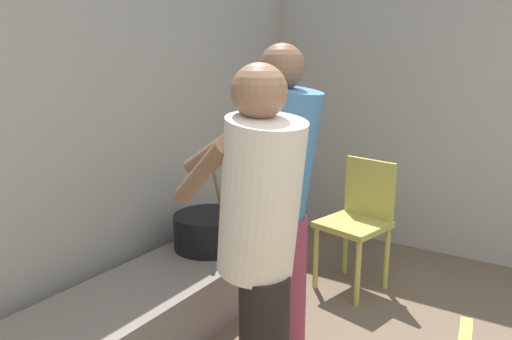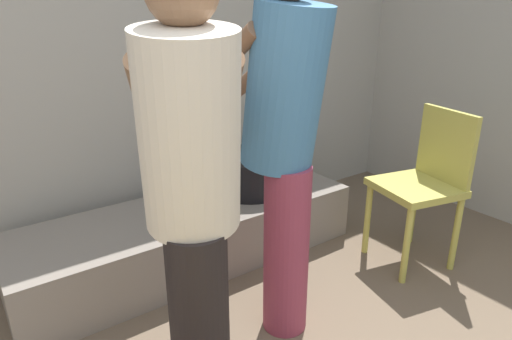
{
  "view_description": "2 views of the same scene",
  "coord_description": "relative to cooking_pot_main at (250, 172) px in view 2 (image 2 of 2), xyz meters",
  "views": [
    {
      "loc": [
        -1.32,
        0.2,
        1.56
      ],
      "look_at": [
        0.41,
        1.32,
        1.07
      ],
      "focal_mm": 33.84,
      "sensor_mm": 36.0,
      "label": 1
    },
    {
      "loc": [
        -0.43,
        -0.0,
        1.39
      ],
      "look_at": [
        0.67,
        1.52,
        0.7
      ],
      "focal_mm": 30.97,
      "sensor_mm": 36.0,
      "label": 2
    }
  ],
  "objects": [
    {
      "name": "block_enclosure_rear",
      "position": [
        -1.02,
        0.49,
        0.61
      ],
      "size": [
        5.56,
        0.2,
        2.12
      ],
      "primitive_type": "cube",
      "color": "#9E998E",
      "rests_on": "ground_plane"
    },
    {
      "name": "chair_olive",
      "position": [
        0.64,
        -0.77,
        0.05
      ],
      "size": [
        0.48,
        0.48,
        0.88
      ],
      "color": "#B2A847",
      "rests_on": "ground_plane"
    },
    {
      "name": "cook_in_cream_shirt",
      "position": [
        -0.88,
        -0.95,
        0.43
      ],
      "size": [
        0.57,
        0.72,
        1.54
      ],
      "color": "black",
      "rests_on": "ground_plane"
    },
    {
      "name": "cook_in_blue_shirt",
      "position": [
        -0.36,
        -0.75,
        0.48
      ],
      "size": [
        0.39,
        0.7,
        1.62
      ],
      "color": "#8C3347",
      "rests_on": "ground_plane"
    },
    {
      "name": "hearth_ledge",
      "position": [
        -0.44,
        -0.03,
        -0.28
      ],
      "size": [
        1.94,
        0.6,
        0.33
      ],
      "primitive_type": "cube",
      "color": "slate",
      "rests_on": "ground_plane"
    },
    {
      "name": "cooking_pot_main",
      "position": [
        0.0,
        0.0,
        0.0
      ],
      "size": [
        0.46,
        0.46,
        0.68
      ],
      "color": "black",
      "rests_on": "hearth_ledge"
    }
  ]
}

